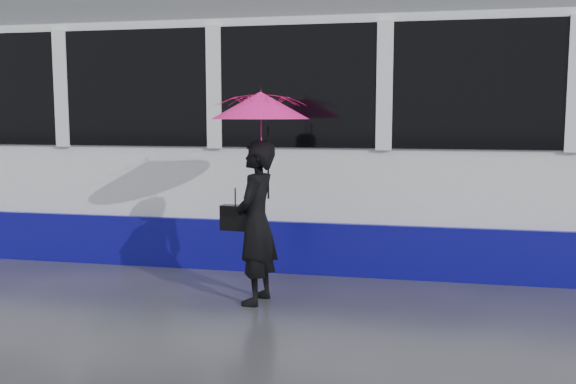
# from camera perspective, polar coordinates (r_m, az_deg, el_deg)

# --- Properties ---
(ground) EXTENTS (90.00, 90.00, 0.00)m
(ground) POSITION_cam_1_polar(r_m,az_deg,el_deg) (6.43, 1.77, -10.11)
(ground) COLOR #28282D
(ground) RESTS_ON ground
(rails) EXTENTS (34.00, 1.51, 0.02)m
(rails) POSITION_cam_1_polar(r_m,az_deg,el_deg) (8.83, 4.68, -5.36)
(rails) COLOR #3F3D38
(rails) RESTS_ON ground
(tram) EXTENTS (26.00, 2.56, 3.35)m
(tram) POSITION_cam_1_polar(r_m,az_deg,el_deg) (8.56, 12.38, 5.11)
(tram) COLOR white
(tram) RESTS_ON ground
(woman) EXTENTS (0.44, 0.63, 1.63)m
(woman) POSITION_cam_1_polar(r_m,az_deg,el_deg) (6.38, -2.85, -2.74)
(woman) COLOR black
(woman) RESTS_ON ground
(umbrella) EXTENTS (1.04, 1.04, 1.10)m
(umbrella) POSITION_cam_1_polar(r_m,az_deg,el_deg) (6.28, -2.46, 6.01)
(umbrella) COLOR #FD1577
(umbrella) RESTS_ON ground
(handbag) EXTENTS (0.30, 0.15, 0.43)m
(handbag) POSITION_cam_1_polar(r_m,az_deg,el_deg) (6.45, -4.70, -2.29)
(handbag) COLOR black
(handbag) RESTS_ON ground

